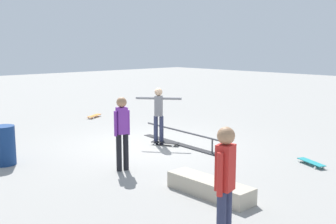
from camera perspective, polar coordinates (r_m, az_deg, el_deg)
name	(u,v)px	position (r m, az deg, el deg)	size (l,w,h in m)	color
ground_plane	(149,145)	(11.84, -2.57, -4.57)	(60.00, 60.00, 0.00)	gray
grind_rail	(181,138)	(11.85, 1.78, -3.64)	(3.34, 0.48, 0.42)	black
skate_ledge	(209,187)	(8.00, 5.70, -10.25)	(1.82, 0.49, 0.31)	#B2A893
skater_main	(159,112)	(11.79, -1.30, 0.03)	(1.06, 0.88, 1.62)	#2D3351
skateboard_main	(165,143)	(11.81, -0.39, -4.23)	(0.80, 0.54, 0.09)	black
bystander_purple_shirt	(122,129)	(9.35, -6.32, -2.39)	(0.24, 0.38, 1.67)	black
bystander_red_shirt	(225,182)	(5.69, 7.81, -9.55)	(0.25, 0.40, 1.75)	#2D3351
loose_skateboard_teal	(311,162)	(10.45, 19.04, -6.53)	(0.82, 0.49, 0.09)	teal
loose_skateboard_orange	(94,116)	(16.54, -10.07, -0.50)	(0.55, 0.80, 0.09)	orange
trash_bin	(4,145)	(10.58, -21.60, -4.28)	(0.53, 0.53, 0.94)	navy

